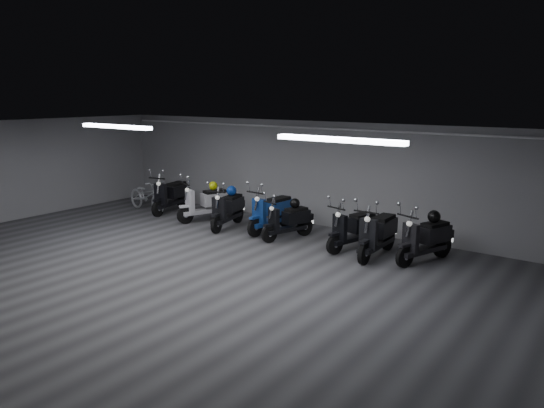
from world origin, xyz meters
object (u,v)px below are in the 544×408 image
Objects in this scene: scooter_9 at (425,232)px; scooter_2 at (205,197)px; scooter_8 at (378,226)px; helmet_0 at (434,216)px; scooter_1 at (170,189)px; helmet_1 at (295,203)px; scooter_3 at (227,203)px; scooter_5 at (287,215)px; scooter_4 at (271,206)px; helmet_2 at (232,191)px; helmet_3 at (213,186)px; bicycle at (147,192)px; scooter_7 at (354,222)px.

scooter_2 is at bearing -159.96° from scooter_9.
scooter_8 reaches higher than helmet_0.
scooter_1 reaches higher than helmet_1.
scooter_3 is 1.10× the size of scooter_5.
scooter_2 is at bearing -165.20° from scooter_5.
scooter_1 is at bearing 159.46° from scooter_3.
scooter_4 is 0.82m from helmet_1.
scooter_3 is 5.26m from scooter_9.
scooter_1 reaches higher than helmet_2.
scooter_5 is 6.01× the size of helmet_0.
scooter_1 is at bearing -176.31° from helmet_3.
scooter_4 is 4.47m from bicycle.
scooter_1 is at bearing -165.78° from scooter_5.
scooter_5 is at bearing -8.14° from helmet_3.
helmet_1 is 0.98× the size of helmet_3.
scooter_9 is (7.82, -0.04, -0.03)m from scooter_1.
scooter_1 is 7.82m from scooter_9.
helmet_3 is (0.09, 0.24, 0.29)m from scooter_2.
scooter_3 is 1.91m from scooter_5.
scooter_7 is at bearing -2.92° from helmet_3.
scooter_1 is 1.07× the size of scooter_7.
scooter_3 is 0.99× the size of scooter_9.
scooter_5 is 0.87× the size of scooter_8.
scooter_2 is 2.27m from bicycle.
scooter_2 is at bearing -178.11° from helmet_2.
scooter_2 is 7.33× the size of helmet_3.
bicycle reaches higher than helmet_0.
scooter_9 is at bearing -79.33° from bicycle.
scooter_9 is 6.63× the size of helmet_0.
scooter_8 is 7.64× the size of helmet_1.
scooter_8 is (4.28, 0.05, 0.03)m from scooter_3.
helmet_2 is (-5.30, -0.07, 0.29)m from scooter_9.
scooter_5 is 6.67× the size of helmet_1.
scooter_2 is at bearing 155.30° from scooter_3.
helmet_1 is (2.99, 0.05, 0.19)m from scooter_2.
scooter_5 is at bearing 16.82° from scooter_2.
scooter_1 is 7.91m from helmet_0.
scooter_2 reaches higher than helmet_0.
scooter_9 is at bearing 22.52° from scooter_5.
scooter_1 is 2.53m from helmet_2.
scooter_3 reaches higher than helmet_0.
scooter_9 is at bearing 3.28° from scooter_4.
scooter_7 reaches higher than helmet_0.
scooter_8 is at bearing -4.35° from helmet_3.
helmet_1 is (-1.64, 0.04, 0.22)m from scooter_7.
scooter_2 is at bearing -172.33° from scooter_4.
scooter_1 reaches higher than bicycle.
scooter_2 is 4.62m from scooter_7.
scooter_1 is 7.52× the size of helmet_3.
scooter_2 is at bearing -179.03° from helmet_1.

